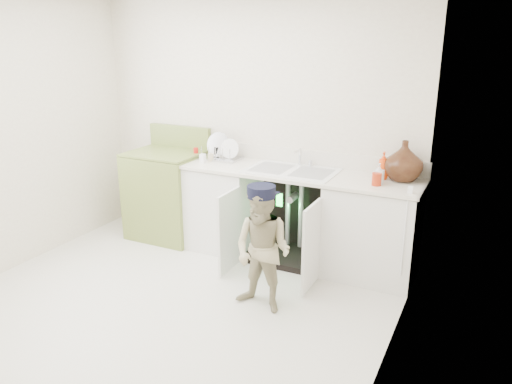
# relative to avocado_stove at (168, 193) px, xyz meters

# --- Properties ---
(ground) EXTENTS (3.50, 3.50, 0.00)m
(ground) POSITION_rel_avocado_stove_xyz_m (0.88, -1.18, -0.49)
(ground) COLOR beige
(ground) RESTS_ON ground
(room_shell) EXTENTS (6.00, 5.50, 1.26)m
(room_shell) POSITION_rel_avocado_stove_xyz_m (0.88, -1.18, 0.76)
(room_shell) COLOR #EDE5CB
(room_shell) RESTS_ON ground
(counter_run) EXTENTS (2.44, 1.02, 1.26)m
(counter_run) POSITION_rel_avocado_stove_xyz_m (1.47, 0.03, -0.01)
(counter_run) COLOR white
(counter_run) RESTS_ON ground
(avocado_stove) EXTENTS (0.76, 0.65, 1.18)m
(avocado_stove) POSITION_rel_avocado_stove_xyz_m (0.00, 0.00, 0.00)
(avocado_stove) COLOR olive
(avocado_stove) RESTS_ON ground
(repair_worker) EXTENTS (0.54, 0.87, 1.03)m
(repair_worker) POSITION_rel_avocado_stove_xyz_m (1.60, -0.96, 0.03)
(repair_worker) COLOR tan
(repair_worker) RESTS_ON ground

